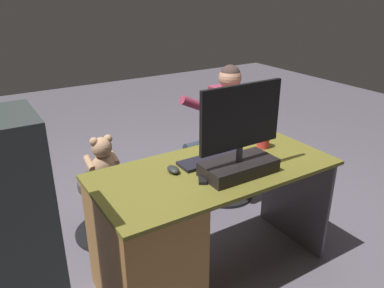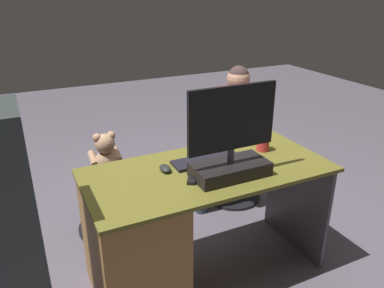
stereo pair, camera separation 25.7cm
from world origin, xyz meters
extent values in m
plane|color=#5C5662|center=(0.00, 0.00, 0.00)|extent=(10.00, 10.00, 0.00)
cube|color=brown|center=(0.00, 0.35, 0.74)|extent=(1.43, 0.68, 0.02)
cube|color=olive|center=(0.48, 0.35, 0.36)|extent=(0.46, 0.63, 0.72)
cube|color=#464149|center=(-0.69, 0.35, 0.36)|extent=(0.02, 0.61, 0.72)
cube|color=black|center=(-0.07, 0.48, 0.79)|extent=(0.43, 0.22, 0.08)
cylinder|color=#333338|center=(-0.07, 0.48, 0.87)|extent=(0.04, 0.04, 0.08)
cube|color=black|center=(-0.07, 0.48, 1.09)|extent=(0.52, 0.02, 0.35)
cube|color=#19598C|center=(-0.07, 0.47, 1.09)|extent=(0.48, 0.00, 0.32)
cube|color=black|center=(-0.04, 0.26, 0.76)|extent=(0.42, 0.14, 0.02)
ellipsoid|color=#252824|center=(0.24, 0.27, 0.77)|extent=(0.06, 0.10, 0.04)
cylinder|color=red|center=(-0.44, 0.27, 0.80)|extent=(0.08, 0.08, 0.11)
cube|color=black|center=(0.14, 0.42, 0.76)|extent=(0.12, 0.15, 0.02)
cylinder|color=black|center=(0.43, -0.40, 0.01)|extent=(0.51, 0.51, 0.03)
cylinder|color=gray|center=(0.43, -0.40, 0.21)|extent=(0.04, 0.04, 0.38)
cylinder|color=#3F423B|center=(0.43, -0.40, 0.43)|extent=(0.38, 0.38, 0.06)
ellipsoid|color=tan|center=(0.43, -0.40, 0.55)|extent=(0.17, 0.15, 0.18)
sphere|color=tan|center=(0.43, -0.40, 0.70)|extent=(0.14, 0.14, 0.14)
sphere|color=beige|center=(0.43, -0.46, 0.69)|extent=(0.05, 0.05, 0.05)
sphere|color=tan|center=(0.38, -0.40, 0.75)|extent=(0.06, 0.06, 0.06)
sphere|color=tan|center=(0.48, -0.40, 0.75)|extent=(0.06, 0.06, 0.06)
cylinder|color=tan|center=(0.34, -0.43, 0.59)|extent=(0.05, 0.14, 0.09)
cylinder|color=tan|center=(0.51, -0.43, 0.59)|extent=(0.05, 0.14, 0.09)
cylinder|color=tan|center=(0.38, -0.50, 0.49)|extent=(0.06, 0.11, 0.06)
cylinder|color=tan|center=(0.47, -0.50, 0.49)|extent=(0.06, 0.11, 0.06)
cylinder|color=black|center=(-0.65, -0.38, 0.01)|extent=(0.47, 0.47, 0.03)
cylinder|color=gray|center=(-0.65, -0.38, 0.21)|extent=(0.04, 0.04, 0.38)
cylinder|color=#2E4F69|center=(-0.65, -0.38, 0.43)|extent=(0.40, 0.40, 0.06)
cube|color=#8E324A|center=(-0.65, -0.38, 0.72)|extent=(0.20, 0.32, 0.51)
sphere|color=tan|center=(-0.65, -0.38, 1.06)|extent=(0.18, 0.18, 0.18)
sphere|color=#3F2F2C|center=(-0.65, -0.38, 1.08)|extent=(0.17, 0.17, 0.17)
cylinder|color=#8E324A|center=(-0.51, -0.19, 0.79)|extent=(0.40, 0.08, 0.24)
cylinder|color=#8E324A|center=(-0.51, -0.58, 0.79)|extent=(0.40, 0.08, 0.24)
cylinder|color=#2C3844|center=(-0.47, -0.30, 0.48)|extent=(0.36, 0.12, 0.11)
cylinder|color=#2C3844|center=(-0.29, -0.30, 0.23)|extent=(0.10, 0.10, 0.46)
cylinder|color=#2C3844|center=(-0.47, -0.47, 0.48)|extent=(0.36, 0.12, 0.11)
cylinder|color=#2C3844|center=(-0.30, -0.47, 0.23)|extent=(0.10, 0.10, 0.46)
camera|label=1|loc=(1.17, 1.97, 1.74)|focal=35.71mm
camera|label=2|loc=(0.95, 2.10, 1.74)|focal=35.71mm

